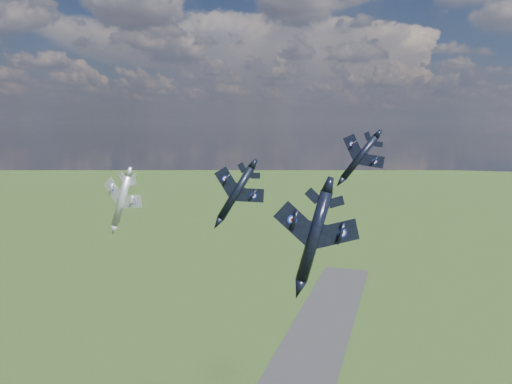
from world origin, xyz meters
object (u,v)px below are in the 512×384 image
(jet_lead_navy, at_px, (236,193))
(jet_right_navy, at_px, (314,236))
(jet_left_silver, at_px, (121,201))
(jet_high_navy, at_px, (359,158))

(jet_lead_navy, height_order, jet_right_navy, jet_lead_navy)
(jet_left_silver, bearing_deg, jet_lead_navy, 22.32)
(jet_lead_navy, bearing_deg, jet_left_silver, 170.45)
(jet_lead_navy, distance_m, jet_left_silver, 21.32)
(jet_lead_navy, relative_size, jet_right_navy, 0.95)
(jet_lead_navy, xyz_separation_m, jet_left_silver, (-20.91, -3.73, -1.78))
(jet_right_navy, bearing_deg, jet_lead_navy, 108.16)
(jet_high_navy, distance_m, jet_left_silver, 48.24)
(jet_right_navy, xyz_separation_m, jet_left_silver, (-39.64, 21.50, -0.75))
(jet_right_navy, height_order, jet_high_navy, jet_high_navy)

